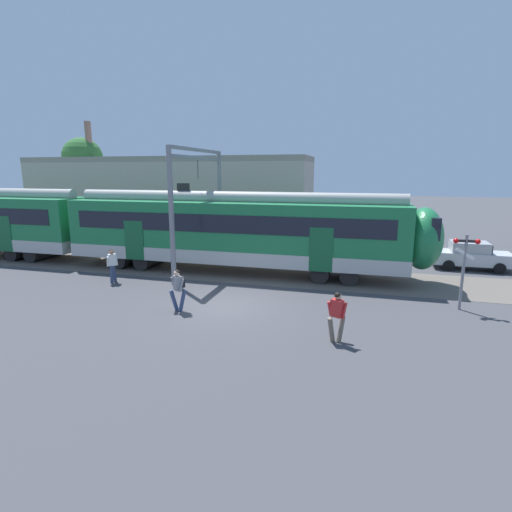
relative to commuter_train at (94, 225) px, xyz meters
name	(u,v)px	position (x,y,z in m)	size (l,w,h in m)	color
ground_plane	(224,305)	(10.00, -5.39, -2.25)	(160.00, 160.00, 0.00)	#424247
track_bed	(63,260)	(-2.48, 0.00, -2.25)	(80.00, 4.40, 0.01)	#605951
commuter_train	(94,225)	(0.00, 0.00, 0.00)	(38.05, 3.07, 4.73)	#B7B7B2
pedestrian_white	(112,263)	(3.60, -3.58, -1.26)	(0.50, 0.68, 1.67)	navy
pedestrian_grey	(178,287)	(8.55, -6.48, -1.26)	(0.69, 0.50, 1.67)	navy
pedestrian_red	(337,313)	(14.68, -7.80, -1.29)	(0.66, 0.54, 1.67)	#6B6051
parked_car_silver	(471,255)	(21.17, 4.08, -1.47)	(4.03, 1.81, 1.54)	#B7BABF
catenary_gantry	(198,191)	(6.70, 0.00, 2.06)	(0.24, 6.64, 6.53)	gray
crossing_signal	(464,260)	(19.17, -3.40, -0.24)	(0.96, 0.22, 3.00)	gray
background_building	(167,200)	(0.51, 8.09, 0.95)	(21.96, 5.00, 9.20)	#B2A899
street_tree_left	(83,158)	(-6.92, 8.27, 4.12)	(3.16, 3.16, 8.02)	brown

